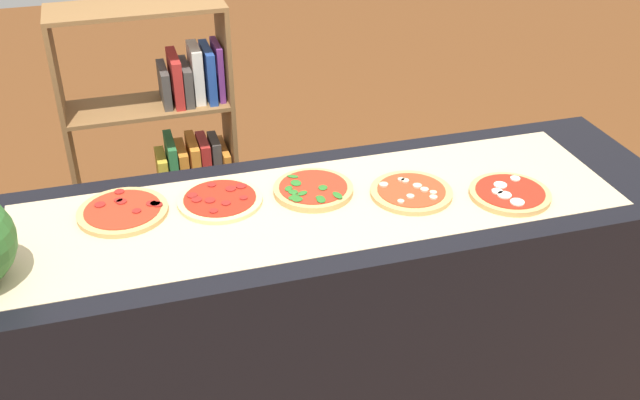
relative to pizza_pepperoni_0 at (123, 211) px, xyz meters
name	(u,v)px	position (x,y,z in m)	size (l,w,h in m)	color
counter	(320,317)	(0.62, -0.12, -0.48)	(2.42, 0.73, 0.94)	black
parchment_paper	(320,205)	(0.62, -0.12, -0.01)	(1.97, 0.56, 0.00)	tan
pizza_pepperoni_0	(123,211)	(0.00, 0.00, 0.00)	(0.29, 0.29, 0.02)	tan
pizza_pepperoni_1	(220,200)	(0.31, -0.01, 0.00)	(0.28, 0.28, 0.02)	#E5C17F
pizza_spinach_2	(313,190)	(0.62, -0.04, 0.00)	(0.27, 0.27, 0.03)	tan
pizza_mushroom_3	(411,192)	(0.93, -0.14, 0.00)	(0.27, 0.27, 0.03)	tan
pizza_mozzarella_4	(510,193)	(1.24, -0.25, 0.00)	(0.27, 0.27, 0.03)	tan
bookshelf	(176,155)	(0.25, 0.98, -0.33)	(0.73, 0.30, 1.33)	brown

